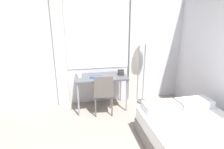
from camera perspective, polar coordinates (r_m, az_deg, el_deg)
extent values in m
cube|color=silver|center=(4.04, -2.95, 9.22)|extent=(4.85, 0.05, 2.70)
cube|color=white|center=(3.97, -4.56, 12.67)|extent=(1.40, 0.01, 1.50)
cube|color=beige|center=(3.95, -16.70, 7.59)|extent=(0.24, 0.06, 2.60)
cube|color=beige|center=(4.15, 7.36, 8.61)|extent=(0.24, 0.06, 2.60)
cube|color=silver|center=(3.69, 32.41, 5.79)|extent=(0.05, 3.62, 2.70)
cube|color=#4C4C51|center=(3.79, -3.59, -0.83)|extent=(1.10, 0.60, 0.04)
cylinder|color=gray|center=(3.66, -10.94, -8.21)|extent=(0.04, 0.04, 0.72)
cylinder|color=gray|center=(3.79, 4.80, -7.00)|extent=(0.04, 0.04, 0.72)
cylinder|color=gray|center=(4.14, -11.07, -5.15)|extent=(0.04, 0.04, 0.72)
cylinder|color=gray|center=(4.25, 2.87, -4.19)|extent=(0.04, 0.04, 0.72)
cube|color=#59514C|center=(3.69, -2.87, -5.95)|extent=(0.44, 0.44, 0.05)
cube|color=#59514C|center=(3.44, -2.79, -3.75)|extent=(0.38, 0.08, 0.39)
cylinder|color=#59514C|center=(3.64, -5.41, -10.61)|extent=(0.03, 0.03, 0.44)
cylinder|color=#59514C|center=(3.65, 0.02, -10.42)|extent=(0.03, 0.03, 0.44)
cylinder|color=#59514C|center=(3.94, -5.42, -8.30)|extent=(0.03, 0.03, 0.44)
cylinder|color=#59514C|center=(3.95, -0.44, -8.13)|extent=(0.03, 0.03, 0.44)
cube|color=white|center=(2.80, 29.40, -19.29)|extent=(1.38, 1.98, 0.23)
cube|color=silver|center=(3.11, 15.66, -9.97)|extent=(0.59, 0.32, 0.12)
cube|color=silver|center=(3.43, 25.23, -8.40)|extent=(0.59, 0.32, 0.12)
cylinder|color=#4C4C51|center=(4.39, 9.86, -8.67)|extent=(0.25, 0.25, 0.03)
cylinder|color=gray|center=(4.13, 10.37, 0.35)|extent=(0.02, 0.02, 1.41)
cone|color=silver|center=(3.97, 11.03, 11.93)|extent=(0.34, 0.34, 0.26)
cube|color=#2D2D2D|center=(3.86, 2.91, 0.60)|extent=(0.11, 0.14, 0.10)
cube|color=#2D2D2D|center=(3.85, 2.92, 1.47)|extent=(0.13, 0.05, 0.02)
cube|color=navy|center=(3.71, -5.21, -0.76)|extent=(0.28, 0.22, 0.02)
cube|color=white|center=(3.71, -5.21, -0.69)|extent=(0.26, 0.21, 0.01)
cylinder|color=white|center=(3.76, -10.57, -0.32)|extent=(0.09, 0.09, 0.08)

